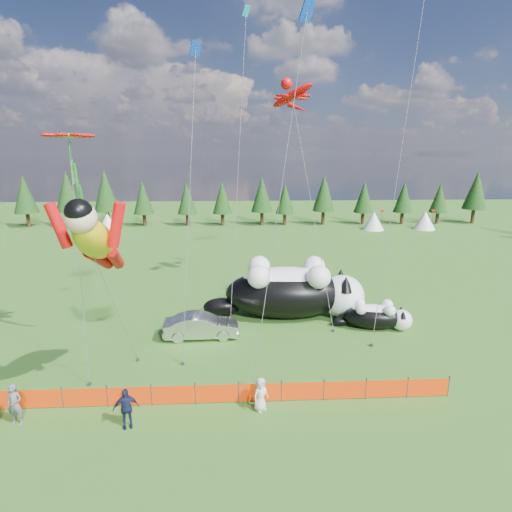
{
  "coord_description": "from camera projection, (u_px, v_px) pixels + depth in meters",
  "views": [
    {
      "loc": [
        0.99,
        -19.38,
        11.26
      ],
      "look_at": [
        2.16,
        4.0,
        5.27
      ],
      "focal_mm": 28.0,
      "sensor_mm": 36.0,
      "label": 1
    }
  ],
  "objects": [
    {
      "name": "flower_kite",
      "position": [
        69.0,
        139.0,
        19.91
      ],
      "size": [
        3.17,
        4.65,
        12.41
      ],
      "color": "red",
      "rests_on": "ground"
    },
    {
      "name": "ground",
      "position": [
        220.0,
        370.0,
        21.5
      ],
      "size": [
        160.0,
        160.0,
        0.0
      ],
      "primitive_type": "plane",
      "color": "#163B0A",
      "rests_on": "ground"
    },
    {
      "name": "cat_large",
      "position": [
        293.0,
        290.0,
        28.11
      ],
      "size": [
        11.43,
        4.52,
        4.13
      ],
      "rotation": [
        0.0,
        0.0,
        -0.06
      ],
      "color": "black",
      "rests_on": "ground"
    },
    {
      "name": "festival_tents",
      "position": [
        302.0,
        221.0,
        60.39
      ],
      "size": [
        50.0,
        3.2,
        2.8
      ],
      "primitive_type": null,
      "color": "white",
      "rests_on": "ground"
    },
    {
      "name": "spectator_a",
      "position": [
        15.0,
        404.0,
        16.96
      ],
      "size": [
        0.74,
        0.53,
        1.87
      ],
      "primitive_type": "imported",
      "rotation": [
        0.0,
        0.0,
        -0.13
      ],
      "color": "#59595E",
      "rests_on": "ground"
    },
    {
      "name": "car",
      "position": [
        201.0,
        326.0,
        25.1
      ],
      "size": [
        4.74,
        1.82,
        1.54
      ],
      "primitive_type": "imported",
      "rotation": [
        0.0,
        0.0,
        1.61
      ],
      "color": "silver",
      "rests_on": "ground"
    },
    {
      "name": "cat_small",
      "position": [
        376.0,
        316.0,
        26.39
      ],
      "size": [
        5.15,
        2.59,
        1.87
      ],
      "rotation": [
        0.0,
        0.0,
        -0.21
      ],
      "color": "black",
      "rests_on": "ground"
    },
    {
      "name": "diamond_kite_c",
      "position": [
        305.0,
        29.0,
        16.22
      ],
      "size": [
        2.97,
        1.83,
        17.7
      ],
      "color": "#0B39AE",
      "rests_on": "ground"
    },
    {
      "name": "diamond_kite_d",
      "position": [
        245.0,
        32.0,
        27.16
      ],
      "size": [
        1.83,
        6.63,
        21.8
      ],
      "color": "#0E92AA",
      "rests_on": "ground"
    },
    {
      "name": "diamond_kite_a",
      "position": [
        195.0,
        62.0,
        22.35
      ],
      "size": [
        1.5,
        5.13,
        17.99
      ],
      "color": "#0B39AE",
      "rests_on": "ground"
    },
    {
      "name": "tree_line",
      "position": [
        230.0,
        201.0,
        64.05
      ],
      "size": [
        90.0,
        4.0,
        8.0
      ],
      "primitive_type": null,
      "color": "black",
      "rests_on": "ground"
    },
    {
      "name": "spectator_e",
      "position": [
        261.0,
        394.0,
        17.91
      ],
      "size": [
        0.93,
        0.88,
        1.6
      ],
      "primitive_type": "imported",
      "rotation": [
        0.0,
        0.0,
        0.66
      ],
      "color": "silver",
      "rests_on": "ground"
    },
    {
      "name": "gecko_kite",
      "position": [
        292.0,
        96.0,
        30.85
      ],
      "size": [
        5.98,
        12.1,
        18.04
      ],
      "color": "red",
      "rests_on": "ground"
    },
    {
      "name": "superhero_kite",
      "position": [
        95.0,
        240.0,
        16.66
      ],
      "size": [
        4.86,
        6.6,
        10.38
      ],
      "color": "#D6BC0B",
      "rests_on": "ground"
    },
    {
      "name": "spectator_c",
      "position": [
        126.0,
        408.0,
        16.77
      ],
      "size": [
        1.17,
        0.83,
        1.8
      ],
      "primitive_type": "imported",
      "rotation": [
        0.0,
        0.0,
        0.3
      ],
      "color": "#151C3B",
      "rests_on": "ground"
    },
    {
      "name": "safety_fence",
      "position": [
        217.0,
        394.0,
        18.47
      ],
      "size": [
        22.06,
        0.06,
        1.1
      ],
      "color": "#262626",
      "rests_on": "ground"
    }
  ]
}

